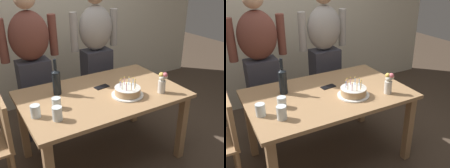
# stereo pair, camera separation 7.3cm
# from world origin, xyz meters

# --- Properties ---
(ground_plane) EXTENTS (10.00, 10.00, 0.00)m
(ground_plane) POSITION_xyz_m (0.00, 0.00, 0.00)
(ground_plane) COLOR #47382B
(back_wall) EXTENTS (5.20, 0.10, 2.60)m
(back_wall) POSITION_xyz_m (0.00, 1.55, 1.30)
(back_wall) COLOR beige
(back_wall) RESTS_ON ground_plane
(dining_table) EXTENTS (1.50, 0.96, 0.74)m
(dining_table) POSITION_xyz_m (0.00, 0.00, 0.64)
(dining_table) COLOR #A37A51
(dining_table) RESTS_ON ground_plane
(birthday_cake) EXTENTS (0.30, 0.30, 0.16)m
(birthday_cake) POSITION_xyz_m (0.17, -0.17, 0.78)
(birthday_cake) COLOR white
(birthday_cake) RESTS_ON dining_table
(water_glass_near) EXTENTS (0.08, 0.08, 0.10)m
(water_glass_near) POSITION_xyz_m (-0.66, -0.11, 0.79)
(water_glass_near) COLOR silver
(water_glass_near) RESTS_ON dining_table
(water_glass_far) EXTENTS (0.08, 0.08, 0.09)m
(water_glass_far) POSITION_xyz_m (-0.47, -0.06, 0.79)
(water_glass_far) COLOR silver
(water_glass_far) RESTS_ON dining_table
(water_glass_side) EXTENTS (0.08, 0.08, 0.11)m
(water_glass_side) POSITION_xyz_m (-0.53, -0.24, 0.80)
(water_glass_side) COLOR silver
(water_glass_side) RESTS_ON dining_table
(wine_bottle) EXTENTS (0.08, 0.08, 0.34)m
(wine_bottle) POSITION_xyz_m (-0.37, 0.19, 0.87)
(wine_bottle) COLOR black
(wine_bottle) RESTS_ON dining_table
(cell_phone) EXTENTS (0.15, 0.09, 0.01)m
(cell_phone) POSITION_xyz_m (0.06, 0.11, 0.74)
(cell_phone) COLOR black
(cell_phone) RESTS_ON dining_table
(flower_vase) EXTENTS (0.08, 0.07, 0.20)m
(flower_vase) POSITION_xyz_m (0.49, -0.28, 0.85)
(flower_vase) COLOR silver
(flower_vase) RESTS_ON dining_table
(person_man_bearded) EXTENTS (0.61, 0.27, 1.66)m
(person_man_bearded) POSITION_xyz_m (-0.43, 0.74, 0.87)
(person_man_bearded) COLOR #33333D
(person_man_bearded) RESTS_ON ground_plane
(person_woman_cardigan) EXTENTS (0.61, 0.27, 1.66)m
(person_woman_cardigan) POSITION_xyz_m (0.34, 0.74, 0.87)
(person_woman_cardigan) COLOR #33333D
(person_woman_cardigan) RESTS_ON ground_plane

